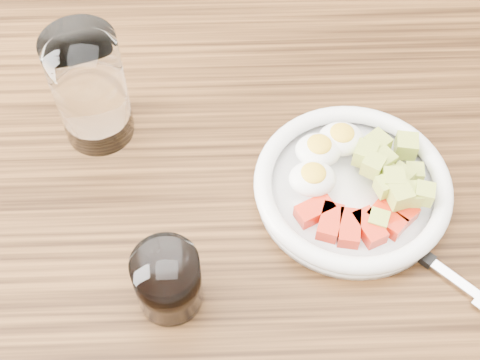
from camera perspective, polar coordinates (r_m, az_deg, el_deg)
dining_table at (r=0.85m, az=0.70°, el=-5.46°), size 1.50×0.90×0.77m
bowl at (r=0.76m, az=9.55°, el=-0.35°), size 0.22×0.22×0.06m
fork at (r=0.75m, az=14.73°, el=-5.86°), size 0.16×0.16×0.01m
water_glass at (r=0.78m, az=-12.70°, el=7.59°), size 0.08×0.08×0.15m
coffee_glass at (r=0.67m, az=-6.18°, el=-8.56°), size 0.07×0.07×0.08m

